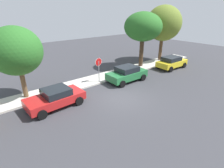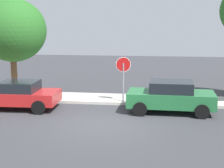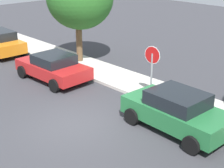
{
  "view_description": "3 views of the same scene",
  "coord_description": "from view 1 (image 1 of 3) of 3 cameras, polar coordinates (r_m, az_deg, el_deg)",
  "views": [
    {
      "loc": [
        -8.46,
        -8.99,
        6.38
      ],
      "look_at": [
        -0.25,
        0.95,
        0.96
      ],
      "focal_mm": 28.0,
      "sensor_mm": 36.0,
      "label": 1
    },
    {
      "loc": [
        2.25,
        -13.41,
        4.12
      ],
      "look_at": [
        0.15,
        1.85,
        1.38
      ],
      "focal_mm": 55.0,
      "sensor_mm": 36.0,
      "label": 2
    },
    {
      "loc": [
        9.33,
        -6.91,
        6.16
      ],
      "look_at": [
        0.44,
        1.46,
        1.36
      ],
      "focal_mm": 55.0,
      "sensor_mm": 36.0,
      "label": 3
    }
  ],
  "objects": [
    {
      "name": "sidewalk_curb",
      "position": [
        17.16,
        -7.01,
        1.03
      ],
      "size": [
        32.0,
        2.23,
        0.14
      ],
      "primitive_type": "cube",
      "color": "beige",
      "rests_on": "ground_plane"
    },
    {
      "name": "stop_sign",
      "position": [
        16.26,
        -4.37,
        5.86
      ],
      "size": [
        0.75,
        0.11,
        2.43
      ],
      "color": "gray",
      "rests_on": "ground_plane"
    },
    {
      "name": "parked_car_green",
      "position": [
        17.01,
        4.89,
        3.39
      ],
      "size": [
        4.03,
        2.12,
        1.47
      ],
      "color": "#236B38",
      "rests_on": "ground_plane"
    },
    {
      "name": "parked_car_red",
      "position": [
        13.06,
        -17.96,
        -4.23
      ],
      "size": [
        4.07,
        2.23,
        1.35
      ],
      "color": "red",
      "rests_on": "ground_plane"
    },
    {
      "name": "street_tree_mid_block",
      "position": [
        14.45,
        -28.83,
        9.35
      ],
      "size": [
        3.7,
        3.7,
        5.48
      ],
      "color": "brown",
      "rests_on": "ground_plane"
    },
    {
      "name": "street_tree_far",
      "position": [
        24.64,
        16.49,
        18.43
      ],
      "size": [
        4.51,
        4.51,
        7.12
      ],
      "color": "#513823",
      "rests_on": "ground_plane"
    },
    {
      "name": "ground_plane",
      "position": [
        13.9,
        3.3,
        -4.58
      ],
      "size": [
        60.0,
        60.0,
        0.0
      ],
      "primitive_type": "plane",
      "color": "#38383D"
    },
    {
      "name": "street_tree_near_corner",
      "position": [
        20.94,
        10.1,
        17.86
      ],
      "size": [
        4.27,
        4.27,
        6.35
      ],
      "color": "#422D1E",
      "rests_on": "ground_plane"
    },
    {
      "name": "parked_car_yellow",
      "position": [
        22.1,
        18.89,
        6.78
      ],
      "size": [
        3.98,
        2.07,
        1.42
      ],
      "color": "yellow",
      "rests_on": "ground_plane"
    }
  ]
}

